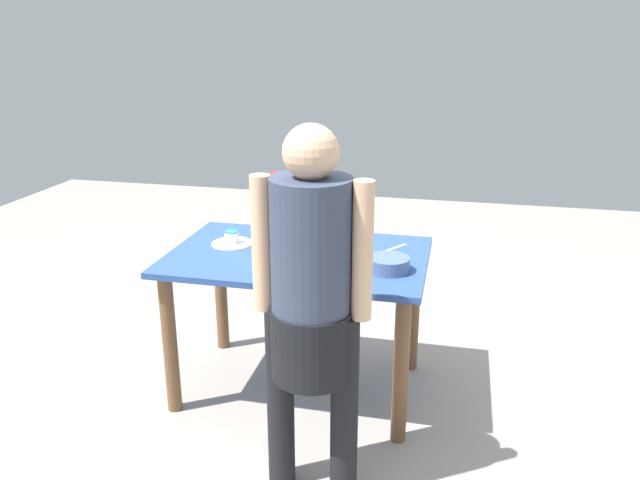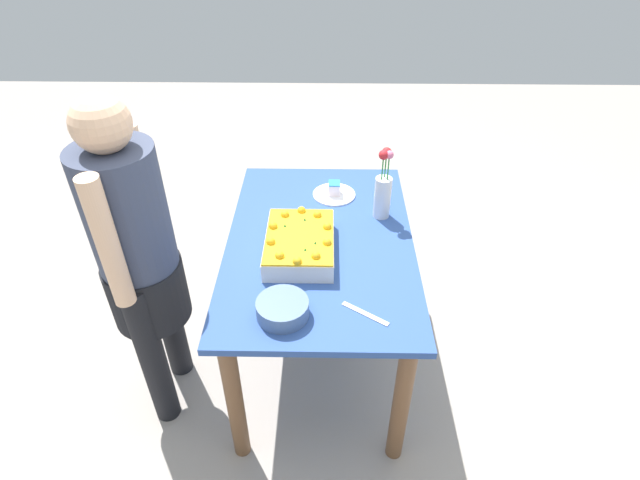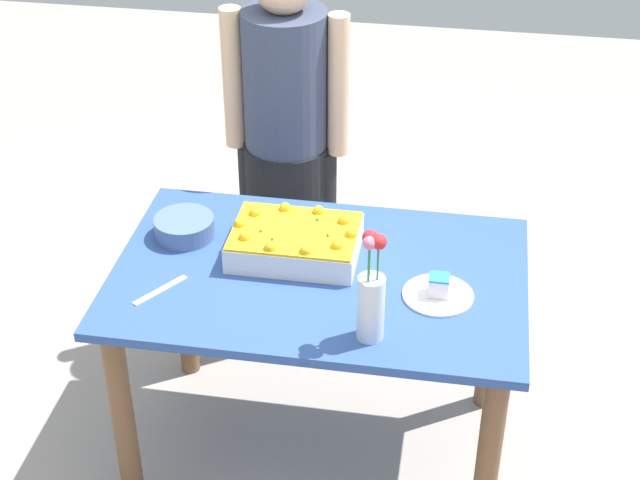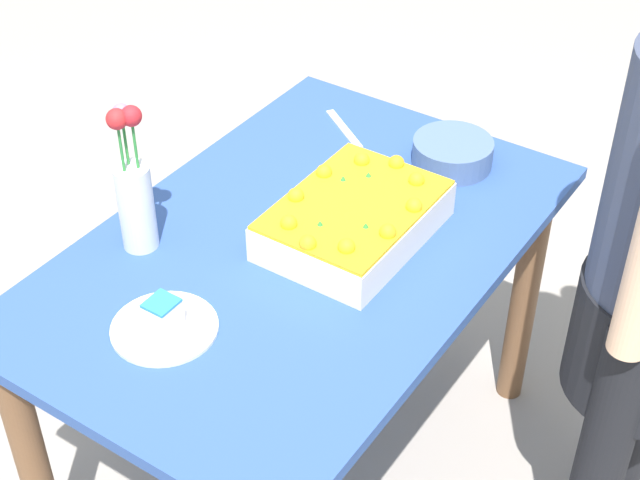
{
  "view_description": "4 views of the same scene",
  "coord_description": "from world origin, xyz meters",
  "px_view_note": "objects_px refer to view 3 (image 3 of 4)",
  "views": [
    {
      "loc": [
        -1.46,
        1.64,
        1.55
      ],
      "look_at": [
        0.05,
        -0.05,
        0.79
      ],
      "focal_mm": 55.0,
      "sensor_mm": 36.0,
      "label": 1
    },
    {
      "loc": [
        -1.42,
        -1.78,
        1.71
      ],
      "look_at": [
        0.07,
        0.1,
        0.87
      ],
      "focal_mm": 55.0,
      "sensor_mm": 36.0,
      "label": 2
    },
    {
      "loc": [
        1.85,
        -1.6,
        1.6
      ],
      "look_at": [
        -0.05,
        0.08,
        0.74
      ],
      "focal_mm": 45.0,
      "sensor_mm": 36.0,
      "label": 3
    },
    {
      "loc": [
        0.74,
        1.55,
        2.38
      ],
      "look_at": [
        -0.07,
        0.03,
        0.74
      ],
      "focal_mm": 45.0,
      "sensor_mm": 36.0,
      "label": 4
    }
  ],
  "objects_px": {
    "flower_vase": "(215,302)",
    "person_standing": "(540,377)",
    "cake_knife": "(191,319)",
    "sheet_cake": "(317,315)",
    "serving_plate_with_slice": "(336,374)",
    "fruit_bowl": "(243,292)"
  },
  "relations": [
    {
      "from": "sheet_cake",
      "to": "cake_knife",
      "type": "bearing_deg",
      "value": -142.95
    },
    {
      "from": "person_standing",
      "to": "fruit_bowl",
      "type": "bearing_deg",
      "value": -3.39
    },
    {
      "from": "flower_vase",
      "to": "person_standing",
      "type": "xyz_separation_m",
      "value": [
        1.02,
        0.24,
        0.0
      ]
    },
    {
      "from": "serving_plate_with_slice",
      "to": "person_standing",
      "type": "xyz_separation_m",
      "value": [
        0.53,
        0.18,
        0.11
      ]
    },
    {
      "from": "sheet_cake",
      "to": "fruit_bowl",
      "type": "distance_m",
      "value": 0.42
    },
    {
      "from": "cake_knife",
      "to": "person_standing",
      "type": "distance_m",
      "value": 1.26
    },
    {
      "from": "sheet_cake",
      "to": "serving_plate_with_slice",
      "type": "bearing_deg",
      "value": -34.69
    },
    {
      "from": "sheet_cake",
      "to": "cake_knife",
      "type": "xyz_separation_m",
      "value": [
        -0.35,
        -0.26,
        -0.04
      ]
    },
    {
      "from": "serving_plate_with_slice",
      "to": "sheet_cake",
      "type": "bearing_deg",
      "value": 145.31
    },
    {
      "from": "fruit_bowl",
      "to": "person_standing",
      "type": "distance_m",
      "value": 1.32
    },
    {
      "from": "cake_knife",
      "to": "flower_vase",
      "type": "height_order",
      "value": "flower_vase"
    },
    {
      "from": "serving_plate_with_slice",
      "to": "cake_knife",
      "type": "bearing_deg",
      "value": -179.09
    },
    {
      "from": "serving_plate_with_slice",
      "to": "cake_knife",
      "type": "distance_m",
      "value": 0.71
    },
    {
      "from": "cake_knife",
      "to": "person_standing",
      "type": "relative_size",
      "value": 0.13
    },
    {
      "from": "fruit_bowl",
      "to": "serving_plate_with_slice",
      "type": "bearing_deg",
      "value": -18.16
    },
    {
      "from": "person_standing",
      "to": "sheet_cake",
      "type": "bearing_deg",
      "value": -4.68
    },
    {
      "from": "flower_vase",
      "to": "fruit_bowl",
      "type": "bearing_deg",
      "value": 132.64
    },
    {
      "from": "sheet_cake",
      "to": "flower_vase",
      "type": "distance_m",
      "value": 0.35
    },
    {
      "from": "sheet_cake",
      "to": "person_standing",
      "type": "xyz_separation_m",
      "value": [
        0.89,
        -0.07,
        0.08
      ]
    },
    {
      "from": "sheet_cake",
      "to": "flower_vase",
      "type": "bearing_deg",
      "value": -112.28
    },
    {
      "from": "cake_knife",
      "to": "person_standing",
      "type": "bearing_deg",
      "value": 18.39
    },
    {
      "from": "cake_knife",
      "to": "flower_vase",
      "type": "xyz_separation_m",
      "value": [
        0.22,
        -0.05,
        0.12
      ]
    }
  ]
}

